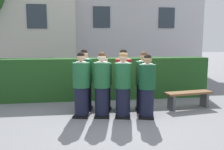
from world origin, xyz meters
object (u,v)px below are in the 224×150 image
(student_rear_row_0, at_px, (85,81))
(student_rear_row_3, at_px, (143,83))
(student_front_row_0, at_px, (81,86))
(student_front_row_3, at_px, (147,88))
(wooden_bench, at_px, (188,96))
(student_front_row_1, at_px, (102,86))
(student_rear_row_1, at_px, (104,84))
(student_front_row_2, at_px, (123,87))
(student_in_red_blazer, at_px, (123,82))

(student_rear_row_0, distance_m, student_rear_row_3, 1.64)
(student_front_row_0, bearing_deg, student_front_row_3, -10.58)
(student_front_row_0, relative_size, student_rear_row_3, 1.01)
(student_rear_row_3, height_order, wooden_bench, student_rear_row_3)
(student_front_row_0, height_order, student_front_row_1, same)
(student_front_row_3, relative_size, student_rear_row_1, 1.03)
(student_rear_row_3, bearing_deg, wooden_bench, 5.07)
(student_front_row_3, distance_m, student_rear_row_1, 1.26)
(student_front_row_0, height_order, student_rear_row_0, student_rear_row_0)
(student_front_row_1, relative_size, student_front_row_3, 1.03)
(student_front_row_0, xyz_separation_m, student_front_row_2, (1.05, -0.19, -0.00))
(student_front_row_1, bearing_deg, student_rear_row_3, 15.13)
(student_front_row_3, bearing_deg, wooden_bench, 25.16)
(student_front_row_3, bearing_deg, student_rear_row_0, 149.79)
(student_front_row_2, bearing_deg, student_in_red_blazer, 79.00)
(student_in_red_blazer, bearing_deg, student_front_row_1, -145.60)
(student_in_red_blazer, height_order, wooden_bench, student_in_red_blazer)
(student_rear_row_1, bearing_deg, student_rear_row_0, 165.44)
(student_in_red_blazer, bearing_deg, student_front_row_3, -53.96)
(student_front_row_1, xyz_separation_m, student_rear_row_1, (0.11, 0.52, -0.05))
(student_rear_row_1, xyz_separation_m, student_rear_row_3, (1.06, -0.21, 0.04))
(student_front_row_2, relative_size, student_front_row_3, 1.02)
(student_front_row_3, height_order, wooden_bench, student_front_row_3)
(student_front_row_0, bearing_deg, student_in_red_blazer, 17.38)
(student_rear_row_1, bearing_deg, wooden_bench, -1.97)
(student_rear_row_3, distance_m, wooden_bench, 1.46)
(student_rear_row_3, relative_size, wooden_bench, 1.15)
(student_front_row_1, distance_m, wooden_bench, 2.64)
(student_rear_row_0, height_order, wooden_bench, student_rear_row_0)
(student_in_red_blazer, distance_m, wooden_bench, 1.99)
(student_front_row_2, xyz_separation_m, student_in_red_blazer, (0.11, 0.55, 0.03))
(student_front_row_2, relative_size, student_rear_row_3, 1.00)
(student_front_row_3, xyz_separation_m, wooden_bench, (1.44, 0.68, -0.42))
(student_rear_row_0, distance_m, student_in_red_blazer, 1.09)
(student_rear_row_0, bearing_deg, student_in_red_blazer, -12.32)
(student_rear_row_0, relative_size, student_rear_row_1, 1.09)
(student_front_row_1, height_order, student_rear_row_3, student_front_row_1)
(student_rear_row_1, height_order, student_rear_row_3, student_rear_row_3)
(student_in_red_blazer, distance_m, student_rear_row_3, 0.55)
(student_front_row_2, xyz_separation_m, student_front_row_3, (0.59, -0.12, -0.02))
(student_rear_row_0, height_order, student_in_red_blazer, student_in_red_blazer)
(student_front_row_0, distance_m, student_front_row_2, 1.07)
(student_front_row_2, bearing_deg, student_front_row_3, -11.61)
(student_rear_row_1, distance_m, student_rear_row_3, 1.08)
(student_rear_row_1, xyz_separation_m, wooden_bench, (2.45, -0.08, -0.40))
(student_rear_row_3, bearing_deg, student_front_row_0, -171.74)
(student_front_row_1, relative_size, student_front_row_2, 1.01)
(student_front_row_1, xyz_separation_m, student_rear_row_3, (1.17, 0.32, -0.01))
(student_front_row_0, xyz_separation_m, wooden_bench, (3.09, 0.37, -0.45))
(student_front_row_2, xyz_separation_m, student_rear_row_0, (-0.96, 0.78, 0.03))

